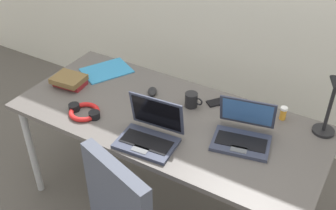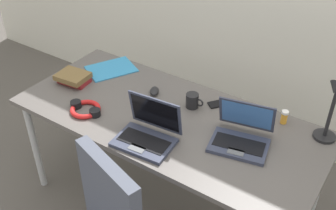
# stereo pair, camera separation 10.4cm
# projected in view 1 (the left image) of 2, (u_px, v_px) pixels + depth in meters

# --- Properties ---
(ground_plane) EXTENTS (12.00, 12.00, 0.00)m
(ground_plane) POSITION_uv_depth(u_px,v_px,m) (168.00, 204.00, 2.77)
(ground_plane) COLOR #56514C
(desk) EXTENTS (1.80, 0.80, 0.74)m
(desk) POSITION_uv_depth(u_px,v_px,m) (168.00, 124.00, 2.37)
(desk) COLOR #595451
(desk) RESTS_ON ground_plane
(desk_lamp) EXTENTS (0.12, 0.18, 0.40)m
(desk_lamp) POSITION_uv_depth(u_px,v_px,m) (330.00, 105.00, 2.09)
(desk_lamp) COLOR black
(desk_lamp) RESTS_ON desk
(laptop_back_left) EXTENTS (0.35, 0.33, 0.22)m
(laptop_back_left) POSITION_uv_depth(u_px,v_px,m) (243.00, 133.00, 2.14)
(laptop_back_left) COLOR #33384C
(laptop_back_left) RESTS_ON desk
(laptop_mid_desk) EXTENTS (0.33, 0.27, 0.23)m
(laptop_mid_desk) POSITION_uv_depth(u_px,v_px,m) (150.00, 134.00, 2.14)
(laptop_mid_desk) COLOR #33384C
(laptop_mid_desk) RESTS_ON desk
(computer_mouse) EXTENTS (0.10, 0.11, 0.03)m
(computer_mouse) POSITION_uv_depth(u_px,v_px,m) (152.00, 91.00, 2.52)
(computer_mouse) COLOR black
(computer_mouse) RESTS_ON desk
(cell_phone) EXTENTS (0.13, 0.15, 0.01)m
(cell_phone) POSITION_uv_depth(u_px,v_px,m) (218.00, 102.00, 2.45)
(cell_phone) COLOR black
(cell_phone) RESTS_ON desk
(headphones) EXTENTS (0.21, 0.18, 0.04)m
(headphones) POSITION_uv_depth(u_px,v_px,m) (84.00, 112.00, 2.35)
(headphones) COLOR red
(headphones) RESTS_ON desk
(pill_bottle) EXTENTS (0.04, 0.04, 0.08)m
(pill_bottle) POSITION_uv_depth(u_px,v_px,m) (283.00, 113.00, 2.30)
(pill_bottle) COLOR gold
(pill_bottle) RESTS_ON desk
(book_stack) EXTENTS (0.21, 0.17, 0.07)m
(book_stack) POSITION_uv_depth(u_px,v_px,m) (69.00, 81.00, 2.59)
(book_stack) COLOR maroon
(book_stack) RESTS_ON desk
(paper_folder_back_right) EXTENTS (0.35, 0.38, 0.01)m
(paper_folder_back_right) POSITION_uv_depth(u_px,v_px,m) (107.00, 71.00, 2.76)
(paper_folder_back_right) COLOR #338CC6
(paper_folder_back_right) RESTS_ON desk
(coffee_mug) EXTENTS (0.11, 0.08, 0.09)m
(coffee_mug) POSITION_uv_depth(u_px,v_px,m) (192.00, 100.00, 2.40)
(coffee_mug) COLOR black
(coffee_mug) RESTS_ON desk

